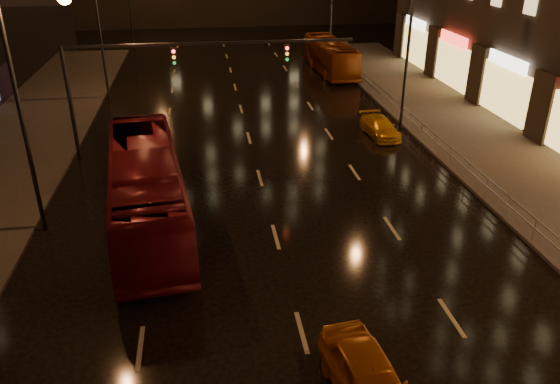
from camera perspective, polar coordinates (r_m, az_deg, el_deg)
name	(u,v)px	position (r m, az deg, el deg)	size (l,w,h in m)	color
ground	(252,150)	(31.64, -2.93, 4.43)	(140.00, 140.00, 0.00)	black
sidewalk_right	(516,169)	(31.37, 23.43, 2.20)	(7.00, 70.00, 0.15)	#38332D
traffic_signal	(155,71)	(30.22, -12.95, 12.21)	(15.31, 0.32, 6.20)	black
railing_right	(436,138)	(32.02, 15.96, 5.43)	(0.05, 56.00, 1.00)	#99999E
bus_red	(146,188)	(23.61, -13.79, 0.41)	(2.82, 12.04, 3.35)	maroon
bus_curb	(330,56)	(49.62, 5.27, 13.98)	(2.42, 10.34, 2.88)	#84370D
taxi_near	(369,381)	(15.44, 9.24, -18.90)	(1.71, 4.26, 1.45)	#BA5B11
taxi_far	(380,127)	(34.19, 10.39, 6.69)	(1.57, 3.86, 1.12)	orange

